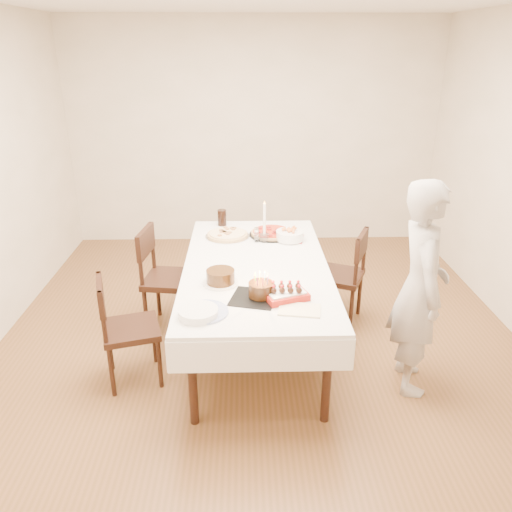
{
  "coord_description": "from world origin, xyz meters",
  "views": [
    {
      "loc": [
        -0.14,
        -3.69,
        2.36
      ],
      "look_at": [
        -0.04,
        -0.06,
        0.82
      ],
      "focal_mm": 35.0,
      "sensor_mm": 36.0,
      "label": 1
    }
  ],
  "objects_px": {
    "chair_left_savory": "(171,279)",
    "layer_cake": "(220,277)",
    "person": "(420,289)",
    "cola_glass": "(222,218)",
    "taper_candle": "(264,221)",
    "strawberry_box": "(286,294)",
    "dining_table": "(256,306)",
    "pasta_bowl": "(290,235)",
    "pizza_pepperoni": "(272,233)",
    "birthday_cake": "(261,285)",
    "pizza_white": "(227,235)",
    "chair_right_savory": "(338,276)",
    "chair_left_dessert": "(131,329)"
  },
  "relations": [
    {
      "from": "chair_left_savory",
      "to": "pizza_pepperoni",
      "type": "distance_m",
      "value": 1.0
    },
    {
      "from": "chair_right_savory",
      "to": "birthday_cake",
      "type": "relative_size",
      "value": 5.07
    },
    {
      "from": "pizza_white",
      "to": "layer_cake",
      "type": "height_order",
      "value": "layer_cake"
    },
    {
      "from": "dining_table",
      "to": "cola_glass",
      "type": "xyz_separation_m",
      "value": [
        -0.3,
        0.95,
        0.45
      ]
    },
    {
      "from": "chair_right_savory",
      "to": "birthday_cake",
      "type": "distance_m",
      "value": 1.29
    },
    {
      "from": "pizza_white",
      "to": "layer_cake",
      "type": "bearing_deg",
      "value": -91.48
    },
    {
      "from": "pizza_pepperoni",
      "to": "birthday_cake",
      "type": "height_order",
      "value": "birthday_cake"
    },
    {
      "from": "taper_candle",
      "to": "birthday_cake",
      "type": "xyz_separation_m",
      "value": [
        -0.07,
        -1.07,
        -0.09
      ]
    },
    {
      "from": "chair_left_dessert",
      "to": "layer_cake",
      "type": "relative_size",
      "value": 3.23
    },
    {
      "from": "chair_left_savory",
      "to": "person",
      "type": "distance_m",
      "value": 2.09
    },
    {
      "from": "chair_left_savory",
      "to": "layer_cake",
      "type": "distance_m",
      "value": 0.88
    },
    {
      "from": "pasta_bowl",
      "to": "layer_cake",
      "type": "distance_m",
      "value": 1.04
    },
    {
      "from": "birthday_cake",
      "to": "chair_left_savory",
      "type": "bearing_deg",
      "value": 130.3
    },
    {
      "from": "person",
      "to": "strawberry_box",
      "type": "height_order",
      "value": "person"
    },
    {
      "from": "taper_candle",
      "to": "strawberry_box",
      "type": "height_order",
      "value": "taper_candle"
    },
    {
      "from": "pizza_white",
      "to": "cola_glass",
      "type": "relative_size",
      "value": 2.6
    },
    {
      "from": "pasta_bowl",
      "to": "taper_candle",
      "type": "bearing_deg",
      "value": -175.21
    },
    {
      "from": "layer_cake",
      "to": "chair_right_savory",
      "type": "bearing_deg",
      "value": 36.69
    },
    {
      "from": "chair_left_savory",
      "to": "taper_candle",
      "type": "xyz_separation_m",
      "value": [
        0.82,
        0.17,
        0.47
      ]
    },
    {
      "from": "layer_cake",
      "to": "dining_table",
      "type": "bearing_deg",
      "value": 51.46
    },
    {
      "from": "cola_glass",
      "to": "birthday_cake",
      "type": "xyz_separation_m",
      "value": [
        0.32,
        -1.51,
        0.02
      ]
    },
    {
      "from": "layer_cake",
      "to": "strawberry_box",
      "type": "bearing_deg",
      "value": -28.89
    },
    {
      "from": "dining_table",
      "to": "chair_left_dessert",
      "type": "distance_m",
      "value": 1.03
    },
    {
      "from": "dining_table",
      "to": "pasta_bowl",
      "type": "bearing_deg",
      "value": 59.02
    },
    {
      "from": "pizza_white",
      "to": "taper_candle",
      "type": "height_order",
      "value": "taper_candle"
    },
    {
      "from": "chair_right_savory",
      "to": "layer_cake",
      "type": "distance_m",
      "value": 1.32
    },
    {
      "from": "person",
      "to": "taper_candle",
      "type": "height_order",
      "value": "person"
    },
    {
      "from": "chair_left_dessert",
      "to": "birthday_cake",
      "type": "relative_size",
      "value": 4.88
    },
    {
      "from": "chair_left_savory",
      "to": "layer_cake",
      "type": "bearing_deg",
      "value": 132.42
    },
    {
      "from": "dining_table",
      "to": "chair_left_savory",
      "type": "bearing_deg",
      "value": 155.77
    },
    {
      "from": "dining_table",
      "to": "chair_right_savory",
      "type": "relative_size",
      "value": 2.41
    },
    {
      "from": "strawberry_box",
      "to": "pasta_bowl",
      "type": "bearing_deg",
      "value": 83.5
    },
    {
      "from": "chair_left_dessert",
      "to": "chair_right_savory",
      "type": "bearing_deg",
      "value": -169.0
    },
    {
      "from": "pizza_pepperoni",
      "to": "pasta_bowl",
      "type": "relative_size",
      "value": 1.66
    },
    {
      "from": "person",
      "to": "cola_glass",
      "type": "height_order",
      "value": "person"
    },
    {
      "from": "pizza_pepperoni",
      "to": "taper_candle",
      "type": "xyz_separation_m",
      "value": [
        -0.07,
        -0.16,
        0.17
      ]
    },
    {
      "from": "cola_glass",
      "to": "strawberry_box",
      "type": "relative_size",
      "value": 0.54
    },
    {
      "from": "person",
      "to": "taper_candle",
      "type": "bearing_deg",
      "value": 50.47
    },
    {
      "from": "cola_glass",
      "to": "birthday_cake",
      "type": "relative_size",
      "value": 0.89
    },
    {
      "from": "person",
      "to": "layer_cake",
      "type": "height_order",
      "value": "person"
    },
    {
      "from": "dining_table",
      "to": "person",
      "type": "distance_m",
      "value": 1.32
    },
    {
      "from": "chair_left_savory",
      "to": "person",
      "type": "xyz_separation_m",
      "value": [
        1.87,
        -0.86,
        0.32
      ]
    },
    {
      "from": "chair_left_savory",
      "to": "pizza_pepperoni",
      "type": "height_order",
      "value": "chair_left_savory"
    },
    {
      "from": "layer_cake",
      "to": "cola_glass",
      "type": "bearing_deg",
      "value": 91.53
    },
    {
      "from": "dining_table",
      "to": "pizza_white",
      "type": "xyz_separation_m",
      "value": [
        -0.24,
        0.63,
        0.4
      ]
    },
    {
      "from": "pasta_bowl",
      "to": "strawberry_box",
      "type": "relative_size",
      "value": 0.86
    },
    {
      "from": "pizza_white",
      "to": "layer_cake",
      "type": "distance_m",
      "value": 0.96
    },
    {
      "from": "person",
      "to": "chair_left_dessert",
      "type": "bearing_deg",
      "value": 92.36
    },
    {
      "from": "dining_table",
      "to": "chair_right_savory",
      "type": "bearing_deg",
      "value": 29.38
    },
    {
      "from": "cola_glass",
      "to": "layer_cake",
      "type": "height_order",
      "value": "cola_glass"
    }
  ]
}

